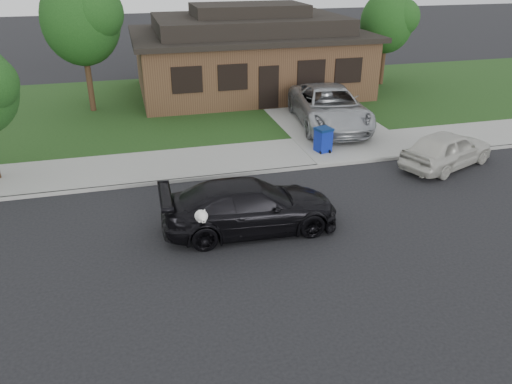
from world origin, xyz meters
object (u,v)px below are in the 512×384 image
object	(u,v)px
white_compact	(447,149)
minivan	(329,107)
recycling_bin	(323,140)
sedan	(250,206)

from	to	relation	value
white_compact	minivan	bearing A→B (deg)	2.56
white_compact	recycling_bin	xyz separation A→B (m)	(-3.95, 2.31, -0.07)
recycling_bin	white_compact	bearing A→B (deg)	-45.11
minivan	white_compact	xyz separation A→B (m)	(2.47, -5.37, -0.31)
minivan	sedan	bearing A→B (deg)	-117.55
sedan	recycling_bin	xyz separation A→B (m)	(4.21, 5.02, -0.12)
sedan	recycling_bin	size ratio (longest dim) A/B	5.21
white_compact	recycling_bin	bearing A→B (deg)	37.56
minivan	white_compact	world-z (taller)	minivan
sedan	white_compact	bearing A→B (deg)	-70.24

